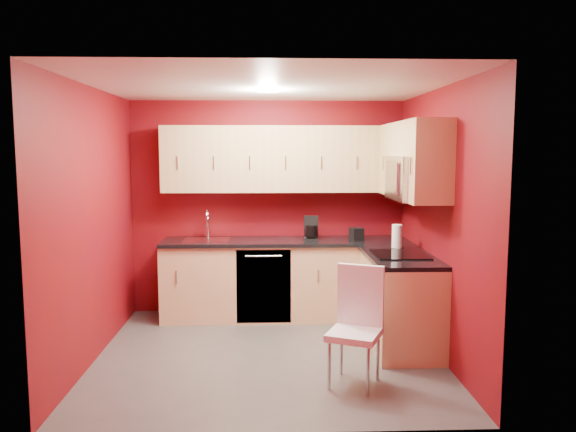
{
  "coord_description": "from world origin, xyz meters",
  "views": [
    {
      "loc": [
        -0.0,
        -5.13,
        1.92
      ],
      "look_at": [
        0.2,
        0.55,
        1.26
      ],
      "focal_mm": 35.0,
      "sensor_mm": 36.0,
      "label": 1
    }
  ],
  "objects": [
    {
      "name": "napkin_holder",
      "position": [
        1.0,
        1.13,
        0.98
      ],
      "size": [
        0.17,
        0.17,
        0.14
      ],
      "primitive_type": null,
      "rotation": [
        0.0,
        0.0,
        0.33
      ],
      "color": "black",
      "rests_on": "countertop_back"
    },
    {
      "name": "floor",
      "position": [
        0.0,
        0.0,
        0.0
      ],
      "size": [
        3.2,
        3.2,
        0.0
      ],
      "primitive_type": "plane",
      "color": "#4D4B48",
      "rests_on": "ground"
    },
    {
      "name": "upper_cabinets_back",
      "position": [
        0.2,
        1.32,
        1.83
      ],
      "size": [
        2.8,
        0.35,
        0.75
      ],
      "primitive_type": "cube",
      "color": "tan",
      "rests_on": "wall_back"
    },
    {
      "name": "wall_right",
      "position": [
        1.6,
        0.0,
        1.25
      ],
      "size": [
        0.0,
        3.0,
        3.0
      ],
      "primitive_type": "plane",
      "rotation": [
        1.57,
        0.0,
        -1.57
      ],
      "color": "maroon",
      "rests_on": "floor"
    },
    {
      "name": "dishwasher_front",
      "position": [
        -0.05,
        0.91,
        0.43
      ],
      "size": [
        0.6,
        0.02,
        0.82
      ],
      "primitive_type": "cube",
      "color": "black",
      "rests_on": "base_cabinets_back"
    },
    {
      "name": "upper_cabinets_right",
      "position": [
        1.42,
        0.44,
        1.89
      ],
      "size": [
        0.35,
        1.55,
        0.75
      ],
      "color": "tan",
      "rests_on": "wall_right"
    },
    {
      "name": "sink",
      "position": [
        -0.7,
        1.2,
        0.94
      ],
      "size": [
        0.52,
        0.42,
        0.35
      ],
      "color": "silver",
      "rests_on": "countertop_back"
    },
    {
      "name": "dining_chair",
      "position": [
        0.7,
        -0.73,
        0.49
      ],
      "size": [
        0.53,
        0.54,
        0.97
      ],
      "primitive_type": null,
      "rotation": [
        0.0,
        0.0,
        -0.42
      ],
      "color": "white",
      "rests_on": "floor"
    },
    {
      "name": "paper_towel",
      "position": [
        1.34,
        0.56,
        1.04
      ],
      "size": [
        0.19,
        0.19,
        0.25
      ],
      "primitive_type": null,
      "rotation": [
        0.0,
        0.0,
        -0.42
      ],
      "color": "white",
      "rests_on": "countertop_right"
    },
    {
      "name": "ceiling",
      "position": [
        0.0,
        0.0,
        2.5
      ],
      "size": [
        3.2,
        3.2,
        0.0
      ],
      "primitive_type": "plane",
      "rotation": [
        3.14,
        0.0,
        0.0
      ],
      "color": "white",
      "rests_on": "wall_back"
    },
    {
      "name": "base_cabinets_back",
      "position": [
        0.2,
        1.2,
        0.43
      ],
      "size": [
        2.8,
        0.6,
        0.87
      ],
      "primitive_type": "cube",
      "color": "#DCAD7E",
      "rests_on": "floor"
    },
    {
      "name": "cooktop",
      "position": [
        1.28,
        0.2,
        0.92
      ],
      "size": [
        0.5,
        0.55,
        0.01
      ],
      "primitive_type": "cube",
      "color": "black",
      "rests_on": "countertop_right"
    },
    {
      "name": "base_cabinets_right",
      "position": [
        1.3,
        0.25,
        0.43
      ],
      "size": [
        0.6,
        1.3,
        0.87
      ],
      "primitive_type": "cube",
      "color": "#DCAD7E",
      "rests_on": "floor"
    },
    {
      "name": "wall_left",
      "position": [
        -1.6,
        0.0,
        1.25
      ],
      "size": [
        0.0,
        3.0,
        3.0
      ],
      "primitive_type": "plane",
      "rotation": [
        1.57,
        0.0,
        1.57
      ],
      "color": "maroon",
      "rests_on": "floor"
    },
    {
      "name": "downlight",
      "position": [
        0.0,
        0.3,
        2.48
      ],
      "size": [
        0.2,
        0.2,
        0.01
      ],
      "primitive_type": "cylinder",
      "color": "white",
      "rests_on": "ceiling"
    },
    {
      "name": "coffee_maker",
      "position": [
        0.49,
        1.14,
        1.05
      ],
      "size": [
        0.18,
        0.23,
        0.27
      ],
      "primitive_type": null,
      "rotation": [
        0.0,
        0.0,
        -0.09
      ],
      "color": "black",
      "rests_on": "countertop_back"
    },
    {
      "name": "wall_front",
      "position": [
        0.0,
        -1.5,
        1.25
      ],
      "size": [
        3.2,
        0.0,
        3.2
      ],
      "primitive_type": "plane",
      "rotation": [
        -1.57,
        0.0,
        0.0
      ],
      "color": "maroon",
      "rests_on": "floor"
    },
    {
      "name": "microwave",
      "position": [
        1.39,
        0.2,
        1.66
      ],
      "size": [
        0.42,
        0.76,
        0.42
      ],
      "color": "silver",
      "rests_on": "upper_cabinets_right"
    },
    {
      "name": "countertop_back",
      "position": [
        0.2,
        1.19,
        0.89
      ],
      "size": [
        2.8,
        0.63,
        0.04
      ],
      "primitive_type": "cube",
      "color": "black",
      "rests_on": "base_cabinets_back"
    },
    {
      "name": "countertop_right",
      "position": [
        1.29,
        0.23,
        0.89
      ],
      "size": [
        0.63,
        1.27,
        0.04
      ],
      "primitive_type": "cube",
      "color": "black",
      "rests_on": "base_cabinets_right"
    },
    {
      "name": "wall_back",
      "position": [
        0.0,
        1.5,
        1.25
      ],
      "size": [
        3.2,
        0.0,
        3.2
      ],
      "primitive_type": "plane",
      "rotation": [
        1.57,
        0.0,
        0.0
      ],
      "color": "maroon",
      "rests_on": "floor"
    }
  ]
}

